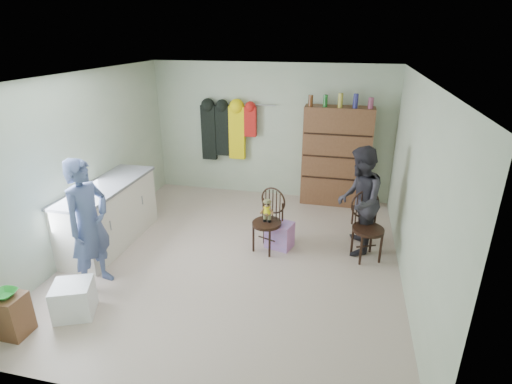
% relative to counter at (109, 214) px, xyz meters
% --- Properties ---
extents(ground_plane, '(5.00, 5.00, 0.00)m').
position_rel_counter_xyz_m(ground_plane, '(1.95, 0.00, -0.47)').
color(ground_plane, '#C3AF9D').
rests_on(ground_plane, ground).
extents(room_walls, '(5.00, 5.00, 5.00)m').
position_rel_counter_xyz_m(room_walls, '(1.95, 0.53, 1.11)').
color(room_walls, '#B8C5A5').
rests_on(room_walls, ground).
extents(counter, '(0.64, 1.86, 0.94)m').
position_rel_counter_xyz_m(counter, '(0.00, 0.00, 0.00)').
color(counter, silver).
rests_on(counter, ground).
extents(stool, '(0.33, 0.29, 0.48)m').
position_rel_counter_xyz_m(stool, '(0.07, -2.03, -0.23)').
color(stool, brown).
rests_on(stool, ground).
extents(bowl, '(0.23, 0.23, 0.06)m').
position_rel_counter_xyz_m(bowl, '(0.07, -2.03, 0.03)').
color(bowl, green).
rests_on(bowl, stool).
extents(plastic_tub, '(0.53, 0.52, 0.39)m').
position_rel_counter_xyz_m(plastic_tub, '(0.50, -1.59, -0.28)').
color(plastic_tub, white).
rests_on(plastic_tub, ground).
extents(chair_front, '(0.54, 0.54, 0.94)m').
position_rel_counter_xyz_m(chair_front, '(2.35, 0.34, 0.06)').
color(chair_front, black).
rests_on(chair_front, ground).
extents(chair_far, '(0.57, 0.57, 0.98)m').
position_rel_counter_xyz_m(chair_far, '(3.73, 0.44, 0.05)').
color(chair_far, black).
rests_on(chair_far, ground).
extents(striped_bag, '(0.44, 0.38, 0.39)m').
position_rel_counter_xyz_m(striped_bag, '(2.50, 0.44, -0.28)').
color(striped_bag, pink).
rests_on(striped_bag, ground).
extents(person_left, '(0.51, 0.67, 1.67)m').
position_rel_counter_xyz_m(person_left, '(0.41, -1.02, 0.37)').
color(person_left, '#465581').
rests_on(person_left, ground).
extents(person_right, '(0.62, 0.78, 1.57)m').
position_rel_counter_xyz_m(person_right, '(3.60, 0.59, 0.31)').
color(person_right, '#2D2B33').
rests_on(person_right, ground).
extents(dresser, '(1.20, 0.39, 2.04)m').
position_rel_counter_xyz_m(dresser, '(3.20, 2.30, 0.44)').
color(dresser, brown).
rests_on(dresser, ground).
extents(coat_rack, '(1.42, 0.12, 1.09)m').
position_rel_counter_xyz_m(coat_rack, '(1.12, 2.38, 0.78)').
color(coat_rack, '#99999E').
rests_on(coat_rack, ground).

